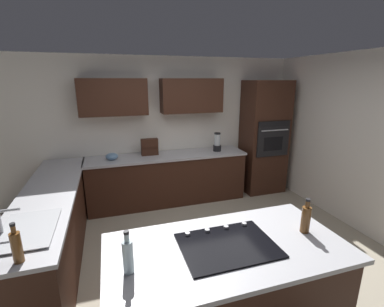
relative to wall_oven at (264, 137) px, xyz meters
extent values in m
plane|color=#9E937F|center=(1.85, 1.72, -1.09)|extent=(14.00, 14.00, 0.00)
cube|color=white|center=(1.85, -0.38, 0.21)|extent=(6.00, 0.10, 2.60)
cube|color=#381E14|center=(1.45, -0.16, 0.82)|extent=(1.10, 0.34, 0.60)
cube|color=#381E14|center=(2.80, -0.16, 0.82)|extent=(1.10, 0.34, 0.60)
cube|color=white|center=(-0.60, 1.42, 0.21)|extent=(0.10, 4.00, 2.60)
cube|color=#381E14|center=(1.95, 0.00, -0.66)|extent=(2.80, 0.60, 0.86)
cube|color=#B2B2B7|center=(1.95, 0.00, -0.21)|extent=(2.84, 0.64, 0.04)
cube|color=#381E14|center=(3.67, 1.17, -0.66)|extent=(0.60, 2.90, 0.86)
cube|color=#B2B2B7|center=(3.67, 1.17, -0.21)|extent=(0.64, 2.94, 0.04)
cube|color=#381E14|center=(2.07, 2.80, -0.66)|extent=(1.87, 0.90, 0.86)
cube|color=#B2B2B7|center=(2.07, 2.80, -0.21)|extent=(1.95, 0.98, 0.04)
cube|color=#381E14|center=(0.00, 0.00, 0.00)|extent=(0.80, 0.60, 2.18)
cube|color=black|center=(0.00, 0.31, -0.02)|extent=(0.66, 0.03, 0.56)
cube|color=black|center=(0.00, 0.32, -0.06)|extent=(0.40, 0.01, 0.26)
cube|color=black|center=(0.00, 0.31, 0.31)|extent=(0.66, 0.02, 0.11)
cylinder|color=silver|center=(0.00, 0.35, 0.20)|extent=(0.56, 0.02, 0.02)
cube|color=#515456|center=(3.67, 1.89, -0.18)|extent=(0.40, 0.30, 0.02)
cube|color=#515456|center=(3.67, 2.23, -0.18)|extent=(0.40, 0.30, 0.02)
cube|color=#B7BABF|center=(3.67, 2.06, -0.18)|extent=(0.46, 0.70, 0.01)
cylinder|color=#B7BABF|center=(3.87, 2.06, -0.08)|extent=(0.03, 0.03, 0.22)
cylinder|color=#B7BABF|center=(3.79, 2.06, 0.03)|extent=(0.18, 0.02, 0.02)
cube|color=black|center=(2.07, 2.80, -0.19)|extent=(0.76, 0.56, 0.01)
cylinder|color=#B2B2B7|center=(1.80, 2.57, -0.17)|extent=(0.04, 0.04, 0.02)
cylinder|color=#B2B2B7|center=(1.98, 2.57, -0.17)|extent=(0.04, 0.04, 0.02)
cylinder|color=#B2B2B7|center=(2.16, 2.57, -0.17)|extent=(0.04, 0.04, 0.02)
cylinder|color=#B2B2B7|center=(2.34, 2.57, -0.17)|extent=(0.04, 0.04, 0.02)
cylinder|color=black|center=(1.00, 0.01, -0.14)|extent=(0.15, 0.15, 0.11)
cylinder|color=silver|center=(1.00, 0.01, 0.02)|extent=(0.11, 0.11, 0.21)
cylinder|color=black|center=(1.00, 0.01, 0.14)|extent=(0.12, 0.12, 0.03)
ellipsoid|color=#668CB2|center=(2.90, 0.01, -0.14)|extent=(0.20, 0.20, 0.11)
cube|color=#381E14|center=(2.25, -0.08, -0.04)|extent=(0.30, 0.10, 0.30)
cube|color=#381E14|center=(2.25, -0.03, -0.04)|extent=(0.28, 0.02, 0.02)
cylinder|color=brown|center=(3.62, 2.52, -0.07)|extent=(0.07, 0.07, 0.24)
cylinder|color=brown|center=(3.62, 2.52, 0.07)|extent=(0.03, 0.03, 0.06)
cylinder|color=black|center=(3.62, 2.52, 0.11)|extent=(0.04, 0.04, 0.02)
cylinder|color=silver|center=(2.86, 2.87, -0.07)|extent=(0.07, 0.07, 0.24)
cylinder|color=silver|center=(2.86, 2.87, 0.08)|extent=(0.03, 0.03, 0.06)
cylinder|color=black|center=(2.86, 2.87, 0.12)|extent=(0.04, 0.04, 0.02)
cylinder|color=brown|center=(1.33, 2.81, -0.08)|extent=(0.08, 0.08, 0.23)
cylinder|color=brown|center=(1.33, 2.81, 0.07)|extent=(0.04, 0.04, 0.06)
cylinder|color=black|center=(1.33, 2.81, 0.11)|extent=(0.04, 0.04, 0.02)
camera|label=1|loc=(2.91, 4.51, 1.11)|focal=25.07mm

